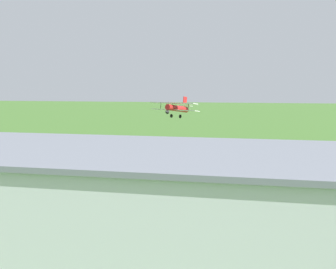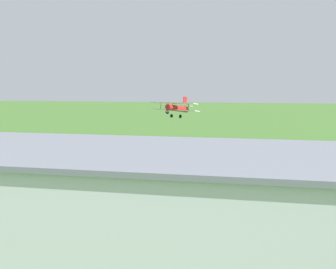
{
  "view_description": "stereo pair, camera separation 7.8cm",
  "coord_description": "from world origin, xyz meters",
  "px_view_note": "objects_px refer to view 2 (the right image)",
  "views": [
    {
      "loc": [
        -5.35,
        67.24,
        11.47
      ],
      "look_at": [
        4.79,
        15.2,
        4.75
      ],
      "focal_mm": 41.19,
      "sensor_mm": 36.0,
      "label": 1
    },
    {
      "loc": [
        -5.43,
        67.23,
        11.47
      ],
      "look_at": [
        4.79,
        15.2,
        4.75
      ],
      "focal_mm": 41.19,
      "sensor_mm": 36.0,
      "label": 2
    }
  ],
  "objects_px": {
    "hangar": "(124,196)",
    "biplane": "(176,108)",
    "person_near_hangar_door": "(32,175)",
    "person_beside_truck": "(24,171)"
  },
  "relations": [
    {
      "from": "hangar",
      "to": "biplane",
      "type": "relative_size",
      "value": 4.39
    },
    {
      "from": "hangar",
      "to": "biplane",
      "type": "bearing_deg",
      "value": -85.34
    },
    {
      "from": "biplane",
      "to": "person_near_hangar_door",
      "type": "distance_m",
      "value": 29.2
    },
    {
      "from": "hangar",
      "to": "person_near_hangar_door",
      "type": "relative_size",
      "value": 26.34
    },
    {
      "from": "person_near_hangar_door",
      "to": "hangar",
      "type": "bearing_deg",
      "value": 136.79
    },
    {
      "from": "hangar",
      "to": "person_beside_truck",
      "type": "xyz_separation_m",
      "value": [
        18.55,
        -16.95,
        -2.7
      ]
    },
    {
      "from": "biplane",
      "to": "hangar",
      "type": "bearing_deg",
      "value": 94.66
    },
    {
      "from": "biplane",
      "to": "person_beside_truck",
      "type": "height_order",
      "value": "biplane"
    },
    {
      "from": "person_near_hangar_door",
      "to": "person_beside_truck",
      "type": "bearing_deg",
      "value": -33.83
    },
    {
      "from": "hangar",
      "to": "person_beside_truck",
      "type": "height_order",
      "value": "hangar"
    }
  ]
}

